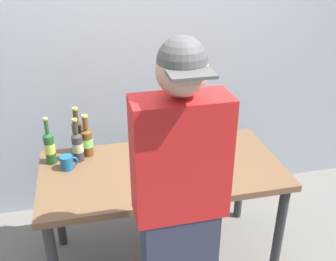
% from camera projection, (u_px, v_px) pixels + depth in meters
% --- Properties ---
extents(ground_plane, '(8.00, 8.00, 0.00)m').
position_uv_depth(ground_plane, '(163.00, 257.00, 2.74)').
color(ground_plane, slate).
rests_on(ground_plane, ground).
extents(desk, '(1.48, 0.74, 0.75)m').
position_uv_depth(desk, '(162.00, 179.00, 2.44)').
color(desk, brown).
rests_on(desk, ground).
extents(laptop, '(0.40, 0.35, 0.22)m').
position_uv_depth(laptop, '(196.00, 145.00, 2.55)').
color(laptop, '#B7BABC').
rests_on(laptop, desk).
extents(beer_bottle_green, '(0.07, 0.07, 0.29)m').
position_uv_depth(beer_bottle_green, '(78.00, 145.00, 2.43)').
color(beer_bottle_green, '#333333').
rests_on(beer_bottle_green, desk).
extents(beer_bottle_dark, '(0.07, 0.07, 0.31)m').
position_uv_depth(beer_bottle_dark, '(50.00, 147.00, 2.40)').
color(beer_bottle_dark, '#1E5123').
rests_on(beer_bottle_dark, desk).
extents(beer_bottle_brown, '(0.07, 0.07, 0.31)m').
position_uv_depth(beer_bottle_brown, '(78.00, 135.00, 2.52)').
color(beer_bottle_brown, '#472B14').
rests_on(beer_bottle_brown, desk).
extents(beer_bottle_amber, '(0.07, 0.07, 0.28)m').
position_uv_depth(beer_bottle_amber, '(87.00, 140.00, 2.49)').
color(beer_bottle_amber, brown).
rests_on(beer_bottle_amber, desk).
extents(person_figure, '(0.41, 0.28, 1.71)m').
position_uv_depth(person_figure, '(180.00, 215.00, 1.78)').
color(person_figure, '#2D3347').
rests_on(person_figure, ground).
extents(coffee_mug, '(0.11, 0.08, 0.09)m').
position_uv_depth(coffee_mug, '(67.00, 162.00, 2.37)').
color(coffee_mug, '#19598C').
rests_on(coffee_mug, desk).
extents(back_wall, '(6.00, 0.10, 2.60)m').
position_uv_depth(back_wall, '(138.00, 46.00, 2.86)').
color(back_wall, '#99A3AD').
rests_on(back_wall, ground).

